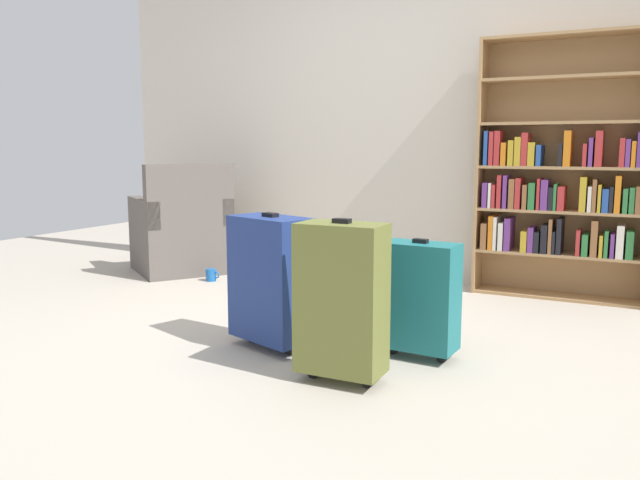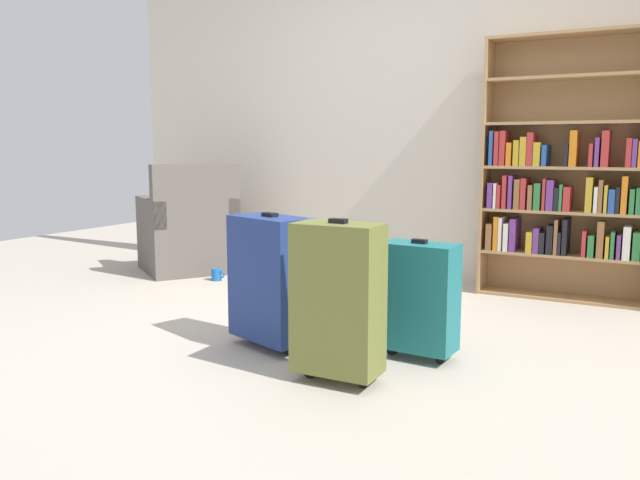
% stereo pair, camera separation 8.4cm
% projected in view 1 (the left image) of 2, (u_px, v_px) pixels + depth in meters
% --- Properties ---
extents(ground_plane, '(9.67, 9.67, 0.00)m').
position_uv_depth(ground_plane, '(311.00, 344.00, 3.39)').
color(ground_plane, '#B2A899').
extents(back_wall, '(5.52, 0.10, 2.60)m').
position_uv_depth(back_wall, '(426.00, 112.00, 4.89)').
color(back_wall, beige).
rests_on(back_wall, ground).
extents(bookshelf, '(1.11, 0.25, 1.77)m').
position_uv_depth(bookshelf, '(560.00, 180.00, 4.36)').
color(bookshelf, '#A87F51').
rests_on(bookshelf, ground).
extents(armchair, '(0.98, 0.98, 0.90)m').
position_uv_depth(armchair, '(182.00, 234.00, 5.32)').
color(armchair, '#59514C').
rests_on(armchair, ground).
extents(mug, '(0.12, 0.08, 0.10)m').
position_uv_depth(mug, '(211.00, 275.00, 4.99)').
color(mug, '#1959A5').
rests_on(mug, ground).
extents(suitcase_olive, '(0.38, 0.22, 0.73)m').
position_uv_depth(suitcase_olive, '(341.00, 299.00, 2.80)').
color(suitcase_olive, brown).
rests_on(suitcase_olive, ground).
extents(suitcase_navy_blue, '(0.49, 0.36, 0.70)m').
position_uv_depth(suitcase_navy_blue, '(271.00, 279.00, 3.29)').
color(suitcase_navy_blue, navy).
rests_on(suitcase_navy_blue, ground).
extents(suitcase_teal, '(0.38, 0.22, 0.59)m').
position_uv_depth(suitcase_teal, '(419.00, 296.00, 3.14)').
color(suitcase_teal, '#19666B').
rests_on(suitcase_teal, ground).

